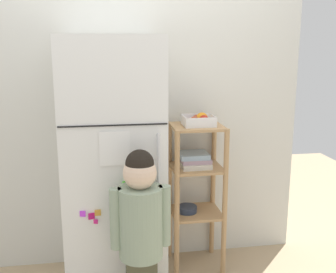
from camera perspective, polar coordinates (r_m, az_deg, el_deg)
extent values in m
cube|color=silver|center=(3.03, -4.28, 2.45)|extent=(2.44, 0.03, 2.18)
cube|color=white|center=(2.74, -7.55, -4.15)|extent=(0.63, 0.64, 1.68)
cube|color=black|center=(2.34, -7.52, 1.52)|extent=(0.61, 0.01, 0.01)
cylinder|color=silver|center=(2.41, -1.32, -5.38)|extent=(0.02, 0.02, 0.50)
cube|color=white|center=(2.37, -7.34, -1.66)|extent=(0.17, 0.01, 0.20)
cube|color=#5EF03A|center=(2.43, -5.75, -6.61)|extent=(0.04, 0.02, 0.04)
cube|color=#C7166B|center=(2.50, -10.49, -10.72)|extent=(0.04, 0.02, 0.04)
cube|color=gold|center=(2.49, -9.64, -10.30)|extent=(0.04, 0.01, 0.03)
cube|color=#D11F75|center=(2.51, -9.91, -11.46)|extent=(0.03, 0.02, 0.02)
cube|color=#C939ED|center=(2.49, -11.66, -10.38)|extent=(0.03, 0.02, 0.03)
cylinder|color=gray|center=(2.38, -3.79, -11.70)|extent=(0.25, 0.25, 0.42)
sphere|color=gray|center=(2.38, -4.04, -6.62)|extent=(0.11, 0.11, 0.11)
sphere|color=beige|center=(2.28, -3.90, -5.01)|extent=(0.19, 0.19, 0.19)
sphere|color=black|center=(2.26, -3.92, -3.77)|extent=(0.16, 0.16, 0.16)
cylinder|color=gray|center=(2.36, -7.17, -11.17)|extent=(0.07, 0.07, 0.35)
cylinder|color=gray|center=(2.39, -0.47, -10.82)|extent=(0.07, 0.07, 0.35)
cylinder|color=tan|center=(2.87, 1.24, -9.66)|extent=(0.04, 0.04, 1.07)
cylinder|color=tan|center=(2.95, 7.82, -9.16)|extent=(0.04, 0.04, 1.07)
cylinder|color=tan|center=(3.16, 0.19, -7.53)|extent=(0.04, 0.04, 1.07)
cylinder|color=tan|center=(3.23, 6.20, -7.15)|extent=(0.04, 0.04, 1.07)
cube|color=tan|center=(2.90, 4.02, 1.38)|extent=(0.36, 0.33, 0.02)
cube|color=tan|center=(2.98, 3.93, -4.29)|extent=(0.36, 0.33, 0.02)
cube|color=tan|center=(3.09, 3.84, -10.37)|extent=(0.36, 0.33, 0.02)
cube|color=silver|center=(2.95, 3.72, -3.91)|extent=(0.21, 0.20, 0.03)
cube|color=#B293A3|center=(2.97, 3.73, -3.17)|extent=(0.21, 0.19, 0.03)
cube|color=#99B2C6|center=(2.96, 3.50, -2.57)|extent=(0.21, 0.19, 0.04)
cylinder|color=#2D384C|center=(3.07, 2.63, -9.94)|extent=(0.15, 0.15, 0.04)
cube|color=white|center=(2.89, 4.20, 1.58)|extent=(0.22, 0.19, 0.01)
cube|color=white|center=(2.80, 4.65, 1.87)|extent=(0.22, 0.01, 0.07)
cube|color=white|center=(2.97, 3.81, 2.52)|extent=(0.22, 0.01, 0.07)
cube|color=white|center=(2.86, 2.18, 2.15)|extent=(0.01, 0.19, 0.07)
cube|color=white|center=(2.91, 6.22, 2.26)|extent=(0.01, 0.19, 0.07)
sphere|color=#9A3421|center=(2.91, 3.98, 2.37)|extent=(0.07, 0.07, 0.07)
sphere|color=#9C3D21|center=(2.86, 3.67, 2.17)|extent=(0.06, 0.06, 0.06)
sphere|color=red|center=(2.87, 4.95, 2.27)|extent=(0.07, 0.07, 0.07)
sphere|color=orange|center=(2.90, 4.69, 2.50)|extent=(0.08, 0.08, 0.08)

